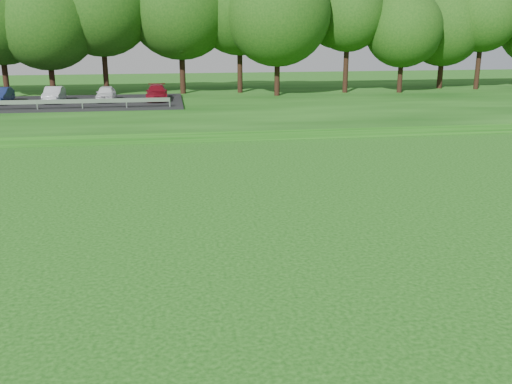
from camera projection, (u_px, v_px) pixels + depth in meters
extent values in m
cube|color=#0F3D0B|center=(321.00, 101.00, 49.30)|extent=(130.00, 30.00, 0.60)
cube|color=gray|center=(378.00, 133.00, 36.09)|extent=(130.00, 1.60, 0.04)
cube|color=black|center=(28.00, 104.00, 44.77)|extent=(24.00, 9.00, 0.18)
imported|color=navy|center=(1.00, 95.00, 44.29)|extent=(1.27, 3.64, 1.20)
imported|color=#A6A9AE|center=(54.00, 94.00, 44.87)|extent=(1.27, 3.64, 1.20)
imported|color=white|center=(106.00, 94.00, 45.45)|extent=(1.42, 3.52, 1.20)
imported|color=maroon|center=(157.00, 93.00, 46.02)|extent=(1.68, 4.14, 1.20)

